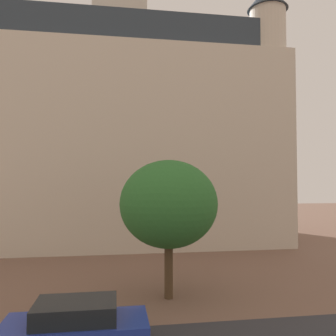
{
  "coord_description": "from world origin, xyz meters",
  "views": [
    {
      "loc": [
        -2.14,
        -1.82,
        5.02
      ],
      "look_at": [
        -0.3,
        10.17,
        5.49
      ],
      "focal_mm": 36.61,
      "sensor_mm": 36.0,
      "label": 1
    }
  ],
  "objects": [
    {
      "name": "ground_plane",
      "position": [
        0.0,
        10.0,
        0.0
      ],
      "size": [
        120.0,
        120.0,
        0.0
      ],
      "primitive_type": "plane",
      "color": "brown"
    },
    {
      "name": "landmark_building",
      "position": [
        -2.48,
        28.81,
        9.24
      ],
      "size": [
        27.87,
        14.18,
        31.26
      ],
      "color": "beige",
      "rests_on": "ground_plane"
    },
    {
      "name": "car_blue",
      "position": [
        -3.25,
        8.48,
        0.75
      ],
      "size": [
        4.14,
        2.0,
        1.56
      ],
      "color": "#23389E",
      "rests_on": "ground_plane"
    },
    {
      "name": "tree_curb_far",
      "position": [
        0.14,
        12.88,
        4.03
      ],
      "size": [
        4.24,
        4.24,
        5.95
      ],
      "color": "#4C3823",
      "rests_on": "ground_plane"
    }
  ]
}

